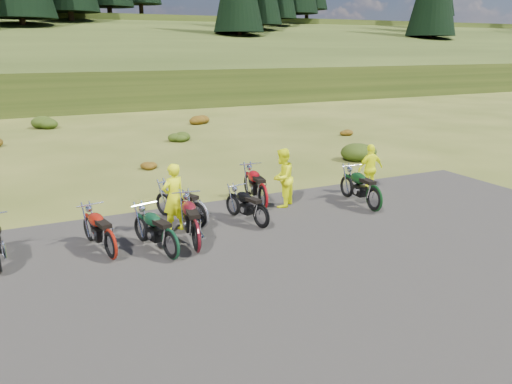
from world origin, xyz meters
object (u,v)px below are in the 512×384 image
motorcycle_3 (199,229)px  person_middle (174,199)px  motorcycle_7 (373,212)px  motorcycle_0 (0,274)px

motorcycle_3 → person_middle: bearing=59.2°
motorcycle_7 → motorcycle_0: bearing=92.8°
motorcycle_0 → motorcycle_3: size_ratio=0.92×
motorcycle_3 → motorcycle_7: size_ratio=0.99×
motorcycle_7 → motorcycle_3: bearing=83.7°
motorcycle_3 → person_middle: 1.10m
person_middle → motorcycle_0: bearing=-7.2°
motorcycle_3 → person_middle: (-0.63, 0.09, 0.90)m
motorcycle_0 → motorcycle_3: 4.79m
motorcycle_3 → person_middle: size_ratio=1.20×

